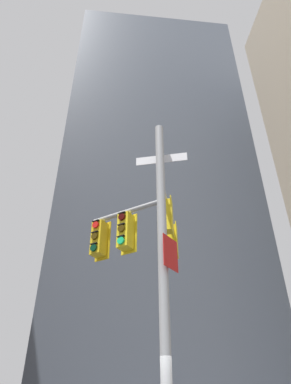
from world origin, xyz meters
The scene contains 2 objects.
building_mid_block centered at (2.83, 25.33, 21.71)m, with size 17.82×17.82×43.43m, color #4C5460.
signal_pole_assembly centered at (-0.18, 0.71, 5.26)m, with size 2.79×3.23×8.90m.
Camera 1 is at (-1.24, -7.80, 1.38)m, focal length 32.85 mm.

